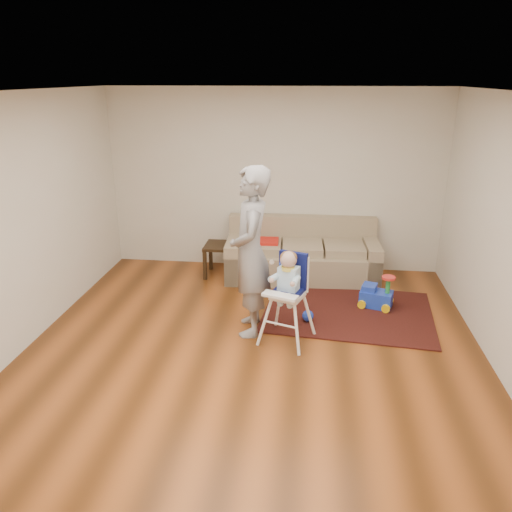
# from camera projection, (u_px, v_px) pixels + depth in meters

# --- Properties ---
(ground) EXTENTS (5.50, 5.50, 0.00)m
(ground) POSITION_uv_depth(u_px,v_px,m) (252.00, 356.00, 5.36)
(ground) COLOR #4F290E
(ground) RESTS_ON ground
(room_envelope) EXTENTS (5.04, 5.52, 2.72)m
(room_envelope) POSITION_uv_depth(u_px,v_px,m) (257.00, 173.00, 5.21)
(room_envelope) COLOR beige
(room_envelope) RESTS_ON ground
(sofa) EXTENTS (2.25, 1.01, 0.85)m
(sofa) POSITION_uv_depth(u_px,v_px,m) (302.00, 250.00, 7.31)
(sofa) COLOR gray
(sofa) RESTS_ON ground
(side_table) EXTENTS (0.48, 0.48, 0.48)m
(side_table) POSITION_uv_depth(u_px,v_px,m) (222.00, 260.00, 7.46)
(side_table) COLOR black
(side_table) RESTS_ON ground
(area_rug) EXTENTS (2.22, 1.75, 0.02)m
(area_rug) POSITION_uv_depth(u_px,v_px,m) (348.00, 312.00, 6.35)
(area_rug) COLOR black
(area_rug) RESTS_ON ground
(ride_on_toy) EXTENTS (0.47, 0.39, 0.44)m
(ride_on_toy) POSITION_uv_depth(u_px,v_px,m) (377.00, 290.00, 6.41)
(ride_on_toy) COLOR blue
(ride_on_toy) RESTS_ON area_rug
(toy_ball) EXTENTS (0.14, 0.14, 0.14)m
(toy_ball) POSITION_uv_depth(u_px,v_px,m) (308.00, 316.00, 6.06)
(toy_ball) COLOR blue
(toy_ball) RESTS_ON area_rug
(high_chair) EXTENTS (0.63, 0.63, 1.08)m
(high_chair) POSITION_uv_depth(u_px,v_px,m) (288.00, 298.00, 5.51)
(high_chair) COLOR white
(high_chair) RESTS_ON ground
(adult) EXTENTS (0.55, 0.76, 1.95)m
(adult) POSITION_uv_depth(u_px,v_px,m) (251.00, 252.00, 5.58)
(adult) COLOR gray
(adult) RESTS_ON ground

